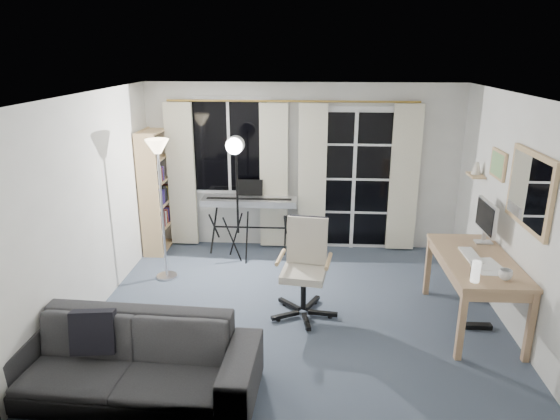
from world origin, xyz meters
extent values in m
cube|color=#3E4A5A|center=(0.00, 0.00, -0.01)|extent=(4.50, 4.00, 0.02)
cube|color=white|center=(-1.05, 1.98, 1.50)|extent=(1.20, 0.06, 1.40)
cube|color=black|center=(-1.05, 1.95, 1.50)|extent=(1.10, 0.02, 1.30)
cube|color=white|center=(-1.05, 1.94, 1.50)|extent=(0.04, 0.03, 1.30)
cube|color=white|center=(0.75, 1.98, 1.02)|extent=(1.32, 0.06, 2.11)
cube|color=black|center=(0.45, 1.95, 1.02)|extent=(0.55, 0.02, 1.95)
cube|color=black|center=(1.05, 1.95, 1.02)|extent=(0.55, 0.02, 1.95)
cube|color=white|center=(0.75, 1.94, 1.02)|extent=(0.05, 0.04, 2.05)
cube|color=white|center=(0.75, 1.94, 0.55)|extent=(1.15, 0.03, 0.03)
cube|color=white|center=(0.75, 1.94, 1.05)|extent=(1.15, 0.03, 0.03)
cube|color=white|center=(0.75, 1.94, 1.55)|extent=(1.15, 0.03, 0.03)
cylinder|color=gold|center=(-0.15, 1.90, 2.15)|extent=(3.50, 0.03, 0.03)
cube|color=#FFFAD0|center=(-1.75, 1.88, 1.08)|extent=(0.40, 0.07, 2.10)
cube|color=#FFFAD0|center=(-0.40, 1.88, 1.08)|extent=(0.40, 0.07, 2.10)
cube|color=#FFFAD0|center=(0.15, 1.88, 1.08)|extent=(0.40, 0.07, 2.10)
cube|color=#FFFAD0|center=(1.45, 1.88, 1.08)|extent=(0.40, 0.07, 2.10)
cube|color=tan|center=(-2.09, 1.36, 0.88)|extent=(0.28, 0.03, 1.77)
cube|color=tan|center=(-2.09, 2.16, 0.88)|extent=(0.28, 0.03, 1.77)
cube|color=tan|center=(-2.22, 1.76, 0.88)|extent=(0.03, 0.80, 1.77)
cube|color=tan|center=(-2.09, 1.76, 0.03)|extent=(0.29, 0.80, 0.02)
cube|color=tan|center=(-2.09, 1.76, 0.35)|extent=(0.29, 0.80, 0.02)
cube|color=tan|center=(-2.09, 1.76, 0.69)|extent=(0.29, 0.80, 0.02)
cube|color=tan|center=(-2.09, 1.76, 1.03)|extent=(0.29, 0.80, 0.02)
cube|color=tan|center=(-2.09, 1.76, 1.36)|extent=(0.29, 0.80, 0.02)
cube|color=tan|center=(-2.09, 1.76, 1.74)|extent=(0.29, 0.80, 0.02)
cube|color=white|center=(-2.07, 1.43, 0.48)|extent=(0.20, 0.05, 0.23)
cube|color=brown|center=(-2.07, 1.52, 0.45)|extent=(0.20, 0.04, 0.18)
cube|color=#303030|center=(-2.07, 1.59, 0.47)|extent=(0.20, 0.03, 0.20)
cube|color=brown|center=(-2.07, 1.66, 0.50)|extent=(0.20, 0.03, 0.26)
cube|color=white|center=(-2.07, 1.73, 0.47)|extent=(0.20, 0.05, 0.21)
cube|color=#AB4630|center=(-2.07, 1.81, 0.47)|extent=(0.20, 0.03, 0.21)
cube|color=#533AAE|center=(-2.07, 1.88, 0.47)|extent=(0.20, 0.04, 0.22)
cube|color=brown|center=(-2.07, 1.95, 0.47)|extent=(0.20, 0.03, 0.20)
cube|color=#AB4630|center=(-2.07, 2.02, 0.47)|extent=(0.20, 0.05, 0.21)
cube|color=#303030|center=(-2.08, 2.10, 0.48)|extent=(0.20, 0.03, 0.23)
cube|color=#533AAE|center=(-2.07, 1.43, 0.82)|extent=(0.20, 0.03, 0.24)
cube|color=#303030|center=(-2.07, 1.50, 0.82)|extent=(0.20, 0.05, 0.24)
cube|color=#303030|center=(-2.07, 1.58, 0.80)|extent=(0.20, 0.03, 0.20)
cube|color=#533AAE|center=(-2.07, 1.65, 0.80)|extent=(0.20, 0.03, 0.19)
cube|color=#533AAE|center=(-2.07, 1.71, 0.80)|extent=(0.20, 0.03, 0.21)
cube|color=#303030|center=(-2.07, 1.78, 0.82)|extent=(0.20, 0.03, 0.24)
cube|color=#303030|center=(-2.07, 1.85, 0.80)|extent=(0.20, 0.04, 0.19)
cube|color=#DDC553|center=(-2.07, 1.92, 0.80)|extent=(0.20, 0.04, 0.21)
cube|color=brown|center=(-2.07, 1.99, 0.81)|extent=(0.20, 0.03, 0.22)
cube|color=#303030|center=(-2.08, 2.05, 0.80)|extent=(0.20, 0.03, 0.21)
cube|color=#AB4630|center=(-2.07, 1.43, 1.16)|extent=(0.20, 0.03, 0.25)
cube|color=#303030|center=(-2.07, 1.50, 1.13)|extent=(0.20, 0.03, 0.19)
cube|color=white|center=(-2.07, 1.56, 1.17)|extent=(0.20, 0.03, 0.26)
cube|color=white|center=(-2.07, 1.62, 1.16)|extent=(0.20, 0.03, 0.24)
cube|color=brown|center=(-2.07, 1.69, 1.13)|extent=(0.20, 0.03, 0.20)
cube|color=#533AAE|center=(-2.07, 1.75, 1.14)|extent=(0.20, 0.04, 0.20)
cylinder|color=#B2B2B7|center=(-1.71, 0.74, 0.01)|extent=(0.32, 0.32, 0.03)
cylinder|color=#B2B2B7|center=(-1.71, 0.74, 0.86)|extent=(0.03, 0.03, 1.67)
cone|color=#FFE5B2|center=(-1.71, 0.74, 1.72)|extent=(0.35, 0.35, 0.17)
cylinder|color=black|center=(-1.26, 1.70, 0.36)|extent=(0.03, 0.65, 0.59)
cylinder|color=black|center=(-1.26, 1.70, 0.36)|extent=(0.03, 0.65, 0.59)
cylinder|color=black|center=(-0.22, 1.70, 0.36)|extent=(0.03, 0.65, 0.59)
cylinder|color=black|center=(-0.22, 1.70, 0.36)|extent=(0.03, 0.65, 0.59)
cylinder|color=black|center=(-0.74, 1.70, 0.36)|extent=(1.04, 0.03, 0.02)
cube|color=silver|center=(-0.74, 1.70, 0.76)|extent=(1.35, 0.35, 0.09)
cube|color=white|center=(-0.74, 1.62, 0.80)|extent=(1.25, 0.15, 0.02)
cube|color=black|center=(-0.74, 1.66, 0.81)|extent=(1.21, 0.09, 0.01)
cube|color=black|center=(-0.74, 1.80, 0.94)|extent=(0.36, 0.08, 0.23)
cylinder|color=black|center=(-0.74, 1.36, 0.32)|extent=(0.03, 0.28, 0.72)
cylinder|color=black|center=(-0.91, 1.47, 0.32)|extent=(0.24, 0.16, 0.72)
cylinder|color=black|center=(-0.92, 1.26, 0.32)|extent=(0.25, 0.14, 0.72)
cylinder|color=black|center=(-0.86, 1.36, 1.03)|extent=(0.03, 0.03, 1.24)
cylinder|color=silver|center=(-0.86, 1.31, 1.64)|extent=(0.24, 0.14, 0.24)
cylinder|color=white|center=(-0.86, 1.23, 1.64)|extent=(0.21, 0.03, 0.21)
cube|color=black|center=(0.30, -0.15, 0.05)|extent=(0.33, 0.09, 0.04)
cylinder|color=black|center=(0.38, -0.16, 0.03)|extent=(0.06, 0.06, 0.05)
cube|color=black|center=(0.18, 0.08, 0.05)|extent=(0.19, 0.31, 0.04)
cylinder|color=black|center=(0.21, 0.15, 0.03)|extent=(0.06, 0.06, 0.05)
cube|color=black|center=(-0.08, 0.03, 0.05)|extent=(0.27, 0.26, 0.04)
cylinder|color=black|center=(-0.14, 0.09, 0.03)|extent=(0.06, 0.06, 0.05)
cube|color=black|center=(-0.11, -0.23, 0.05)|extent=(0.31, 0.20, 0.04)
cylinder|color=black|center=(-0.19, -0.26, 0.03)|extent=(0.06, 0.06, 0.05)
cube|color=black|center=(0.12, -0.34, 0.05)|extent=(0.11, 0.33, 0.04)
cylinder|color=black|center=(0.14, -0.42, 0.03)|extent=(0.06, 0.06, 0.05)
cylinder|color=black|center=(0.08, -0.12, 0.28)|extent=(0.07, 0.07, 0.40)
cube|color=beige|center=(0.08, -0.12, 0.51)|extent=(0.52, 0.52, 0.08)
cube|color=beige|center=(0.11, 0.10, 0.81)|extent=(0.46, 0.18, 0.53)
cube|color=black|center=(0.12, 0.14, 0.83)|extent=(0.43, 0.16, 0.49)
cylinder|color=tan|center=(-0.18, -0.07, 0.67)|extent=(0.10, 0.41, 0.04)
cylinder|color=tan|center=(0.34, -0.14, 0.67)|extent=(0.10, 0.41, 0.04)
cube|color=#A17B52|center=(1.88, -0.18, 0.74)|extent=(0.73, 1.44, 0.04)
cube|color=#A17B52|center=(1.88, -0.18, 0.67)|extent=(0.69, 1.40, 0.10)
cube|color=#A17B52|center=(1.57, -0.85, 0.36)|extent=(0.06, 0.06, 0.72)
cube|color=#A17B52|center=(2.21, -0.84, 0.36)|extent=(0.06, 0.06, 0.72)
cube|color=#A17B52|center=(1.55, 0.49, 0.36)|extent=(0.06, 0.06, 0.72)
cube|color=#A17B52|center=(2.19, 0.50, 0.36)|extent=(0.06, 0.06, 0.72)
cube|color=silver|center=(2.08, 0.27, 0.77)|extent=(0.19, 0.13, 0.02)
cube|color=silver|center=(2.08, 0.27, 0.91)|extent=(0.04, 0.03, 0.22)
cube|color=silver|center=(2.08, 0.27, 1.07)|extent=(0.04, 0.55, 0.35)
cube|color=black|center=(2.06, 0.27, 1.07)|extent=(0.02, 0.51, 0.31)
cube|color=white|center=(1.83, -0.12, 0.77)|extent=(0.15, 0.43, 0.02)
cube|color=white|center=(1.78, -0.43, 0.77)|extent=(0.06, 0.10, 0.02)
cube|color=white|center=(1.93, -0.33, 0.77)|extent=(0.27, 0.34, 0.01)
cube|color=white|center=(1.90, -0.53, 0.77)|extent=(0.22, 0.17, 0.00)
cube|color=black|center=(1.70, -0.63, 0.83)|extent=(0.05, 0.04, 0.12)
cylinder|color=white|center=(1.68, -0.74, 0.87)|extent=(0.08, 0.08, 0.20)
cube|color=black|center=(1.93, -0.27, 0.03)|extent=(0.31, 0.09, 0.05)
imported|color=silver|center=(1.98, -0.68, 0.83)|extent=(0.13, 0.10, 0.13)
cube|color=tan|center=(2.23, -0.35, 1.55)|extent=(0.04, 0.94, 0.74)
cube|color=white|center=(2.21, -0.35, 1.55)|extent=(0.01, 0.84, 0.64)
cube|color=tan|center=(2.23, 0.55, 1.60)|extent=(0.03, 0.42, 0.32)
cube|color=#50A18E|center=(2.21, 0.55, 1.60)|extent=(0.00, 0.36, 0.26)
cube|color=tan|center=(2.16, 1.05, 1.35)|extent=(0.16, 0.30, 0.02)
cone|color=beige|center=(2.16, 1.05, 1.44)|extent=(0.12, 0.12, 0.15)
imported|color=#282729|center=(-1.38, -1.55, 0.43)|extent=(2.25, 0.75, 0.87)
cube|color=black|center=(-1.70, -1.43, 0.51)|extent=(0.40, 0.25, 0.39)
camera|label=1|loc=(0.16, -5.07, 2.82)|focal=32.00mm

